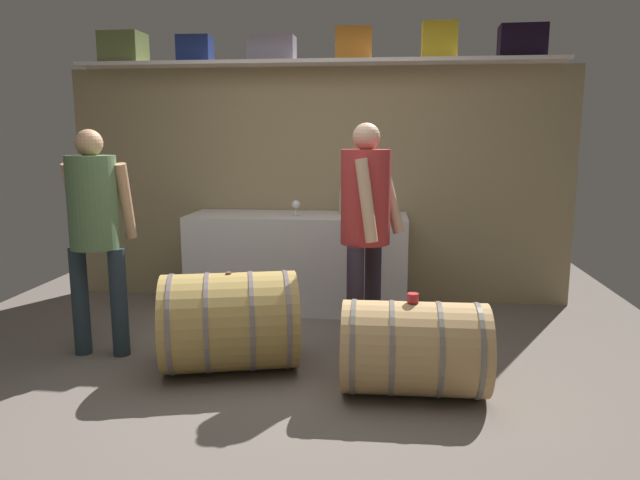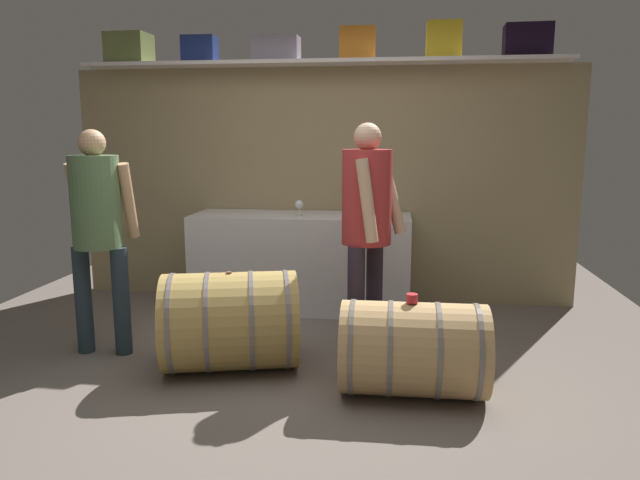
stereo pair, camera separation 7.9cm
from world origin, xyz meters
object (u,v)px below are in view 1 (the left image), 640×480
(wine_glass, at_px, (296,205))
(toolcase_grey, at_px, (272,49))
(tasting_cup, at_px, (413,298))
(toolcase_black, at_px, (522,42))
(toolcase_orange, at_px, (353,44))
(visitor_tasting, at_px, (94,219))
(wine_bottle_clear, at_px, (343,199))
(toolcase_navy, at_px, (195,49))
(toolcase_yellow, at_px, (439,41))
(toolcase_olive, at_px, (123,48))
(winemaker_pouring, at_px, (366,214))
(work_cabinet, at_px, (298,262))
(wine_barrel_near, at_px, (414,348))
(wine_barrel_far, at_px, (230,321))

(wine_glass, bearing_deg, toolcase_grey, 126.81)
(tasting_cup, bearing_deg, toolcase_black, 63.77)
(toolcase_orange, bearing_deg, visitor_tasting, -142.20)
(toolcase_orange, relative_size, toolcase_black, 0.82)
(wine_bottle_clear, distance_m, visitor_tasting, 2.12)
(wine_bottle_clear, xyz_separation_m, visitor_tasting, (-1.61, -1.38, -0.01))
(toolcase_navy, height_order, toolcase_orange, toolcase_orange)
(toolcase_black, height_order, tasting_cup, toolcase_black)
(toolcase_navy, xyz_separation_m, toolcase_yellow, (2.14, 0.00, 0.04))
(toolcase_orange, bearing_deg, toolcase_olive, 175.83)
(toolcase_grey, height_order, tasting_cup, toolcase_grey)
(wine_bottle_clear, bearing_deg, visitor_tasting, -139.34)
(toolcase_yellow, distance_m, winemaker_pouring, 1.91)
(toolcase_navy, relative_size, toolcase_orange, 0.94)
(toolcase_black, xyz_separation_m, work_cabinet, (-1.88, -0.23, -1.89))
(toolcase_yellow, relative_size, work_cabinet, 0.16)
(toolcase_orange, bearing_deg, wine_barrel_near, -80.06)
(toolcase_navy, bearing_deg, toolcase_grey, -2.61)
(wine_barrel_near, bearing_deg, work_cabinet, 118.44)
(visitor_tasting, bearing_deg, toolcase_grey, 57.11)
(wine_barrel_near, bearing_deg, toolcase_olive, 142.37)
(toolcase_orange, relative_size, winemaker_pouring, 0.19)
(work_cabinet, xyz_separation_m, wine_bottle_clear, (0.39, 0.10, 0.55))
(toolcase_grey, height_order, toolcase_orange, toolcase_orange)
(wine_glass, bearing_deg, visitor_tasting, -136.16)
(toolcase_olive, bearing_deg, wine_barrel_near, -35.58)
(toolcase_olive, relative_size, toolcase_yellow, 1.20)
(toolcase_orange, relative_size, toolcase_yellow, 1.03)
(toolcase_grey, relative_size, toolcase_orange, 1.31)
(wine_glass, relative_size, wine_barrel_near, 0.16)
(wine_glass, xyz_separation_m, winemaker_pouring, (0.63, -0.91, 0.05))
(toolcase_navy, bearing_deg, work_cabinet, -15.97)
(wine_bottle_clear, height_order, tasting_cup, wine_bottle_clear)
(wine_bottle_clear, relative_size, tasting_cup, 4.47)
(toolcase_olive, bearing_deg, work_cabinet, -6.56)
(wine_bottle_clear, bearing_deg, wine_barrel_near, -72.95)
(toolcase_olive, distance_m, toolcase_black, 3.49)
(toolcase_olive, relative_size, work_cabinet, 0.19)
(toolcase_navy, relative_size, toolcase_grey, 0.71)
(work_cabinet, relative_size, wine_bottle_clear, 6.35)
(wine_barrel_far, bearing_deg, work_cabinet, 66.08)
(toolcase_black, height_order, wine_glass, toolcase_black)
(wine_glass, distance_m, tasting_cup, 1.87)
(toolcase_navy, xyz_separation_m, toolcase_orange, (1.41, 0.00, 0.02))
(wine_glass, bearing_deg, wine_bottle_clear, 28.51)
(toolcase_yellow, xyz_separation_m, toolcase_black, (0.69, 0.00, -0.02))
(toolcase_orange, height_order, toolcase_black, toolcase_orange)
(toolcase_navy, height_order, toolcase_grey, toolcase_navy)
(toolcase_olive, relative_size, wine_bottle_clear, 1.20)
(wine_bottle_clear, bearing_deg, toolcase_orange, 61.68)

